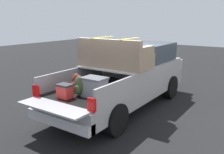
% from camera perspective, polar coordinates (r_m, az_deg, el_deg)
% --- Properties ---
extents(ground_plane, '(40.00, 40.00, 0.00)m').
position_cam_1_polar(ground_plane, '(7.90, 2.48, -6.94)').
color(ground_plane, black).
extents(pickup_truck, '(6.05, 2.09, 2.23)m').
position_cam_1_polar(pickup_truck, '(7.92, 3.97, 0.55)').
color(pickup_truck, gray).
rests_on(pickup_truck, ground_plane).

